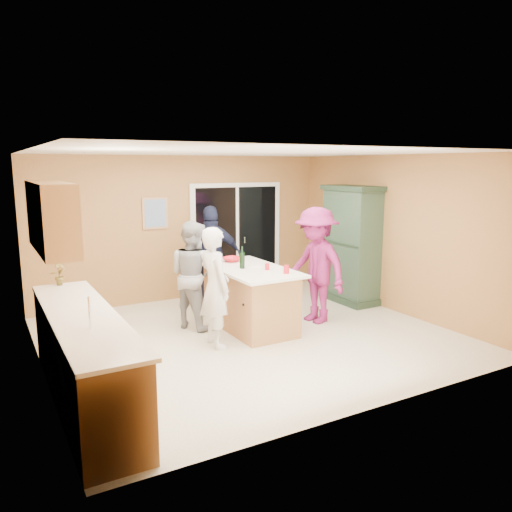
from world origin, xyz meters
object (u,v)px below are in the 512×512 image
kitchen_island (250,300)px  woman_navy (212,258)px  woman_white (215,287)px  woman_magenta (316,265)px  woman_grey (193,275)px  green_hutch (351,246)px

kitchen_island → woman_navy: 1.33m
woman_white → woman_magenta: woman_magenta is taller
woman_white → woman_grey: 0.90m
kitchen_island → woman_magenta: woman_magenta is taller
green_hutch → woman_navy: size_ratio=1.18×
green_hutch → woman_navy: green_hutch is taller
green_hutch → woman_navy: bearing=161.1°
green_hutch → woman_white: 3.20m
woman_white → kitchen_island: bearing=-61.0°
kitchen_island → woman_grey: bearing=146.4°
woman_white → green_hutch: bearing=-74.4°
woman_navy → woman_magenta: size_ratio=0.98×
green_hutch → woman_navy: (-2.35, 0.80, -0.13)m
green_hutch → woman_magenta: green_hutch is taller
kitchen_island → woman_navy: bearing=91.6°
green_hutch → woman_grey: green_hutch is taller
woman_navy → woman_magenta: (1.09, -1.47, 0.02)m
woman_navy → woman_magenta: woman_magenta is taller
woman_white → woman_magenta: size_ratio=0.91×
woman_grey → woman_magenta: woman_magenta is taller
kitchen_island → green_hutch: green_hutch is taller
green_hutch → woman_white: size_ratio=1.27×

